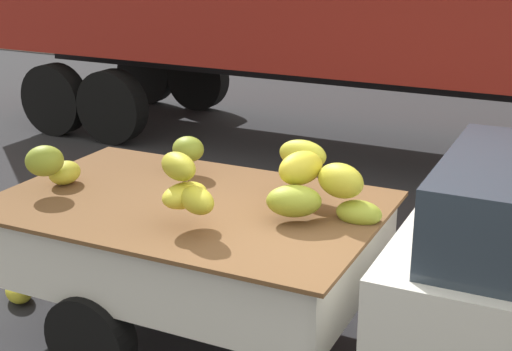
# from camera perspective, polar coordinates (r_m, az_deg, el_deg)

# --- Properties ---
(pickup_truck) EXTENTS (4.96, 1.98, 1.70)m
(pickup_truck) POSITION_cam_1_polar(r_m,az_deg,el_deg) (4.74, 15.57, -7.87)
(pickup_truck) COLOR silver
(pickup_truck) RESTS_ON ground
(fallen_banana_bunch_near_tailgate) EXTENTS (0.40, 0.38, 0.18)m
(fallen_banana_bunch_near_tailgate) POSITION_cam_1_polar(r_m,az_deg,el_deg) (6.45, -18.17, -8.63)
(fallen_banana_bunch_near_tailgate) COLOR gold
(fallen_banana_bunch_near_tailgate) RESTS_ON ground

